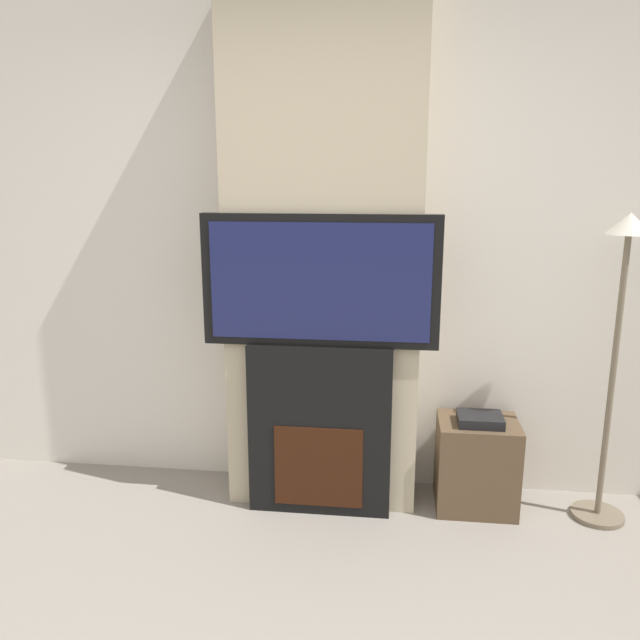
% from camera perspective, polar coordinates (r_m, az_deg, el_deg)
% --- Properties ---
extents(wall_back, '(6.00, 0.06, 2.70)m').
position_cam_1_polar(wall_back, '(3.38, 0.76, 6.79)').
color(wall_back, silver).
rests_on(wall_back, ground_plane).
extents(chimney_breast, '(0.98, 0.34, 2.70)m').
position_cam_1_polar(chimney_breast, '(3.19, 0.37, 6.39)').
color(chimney_breast, '#BCAD8E').
rests_on(chimney_breast, ground_plane).
extents(fireplace, '(0.73, 0.15, 0.90)m').
position_cam_1_polar(fireplace, '(3.26, -0.00, -9.99)').
color(fireplace, black).
rests_on(fireplace, ground_plane).
extents(television, '(1.17, 0.07, 0.65)m').
position_cam_1_polar(television, '(3.04, -0.01, 3.57)').
color(television, black).
rests_on(television, fireplace).
extents(floor_lamp, '(0.26, 0.26, 1.56)m').
position_cam_1_polar(floor_lamp, '(3.31, 25.65, -0.21)').
color(floor_lamp, '#726651').
rests_on(floor_lamp, ground_plane).
extents(media_stand, '(0.41, 0.33, 0.53)m').
position_cam_1_polar(media_stand, '(3.46, 14.11, -12.55)').
color(media_stand, brown).
rests_on(media_stand, ground_plane).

